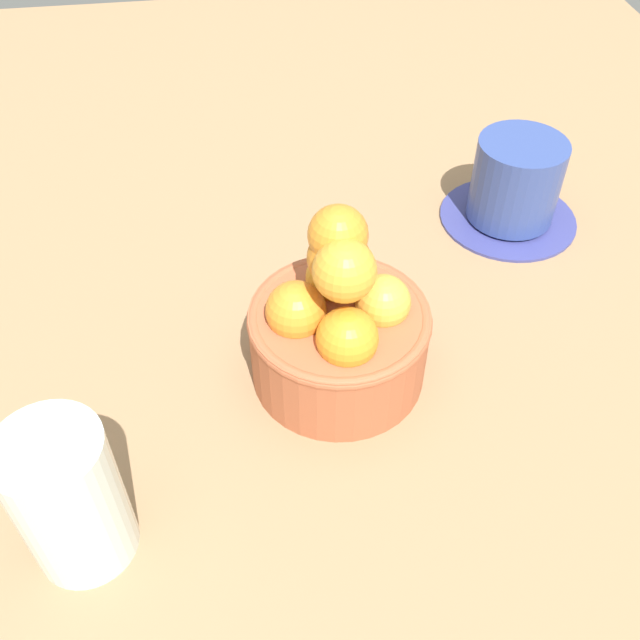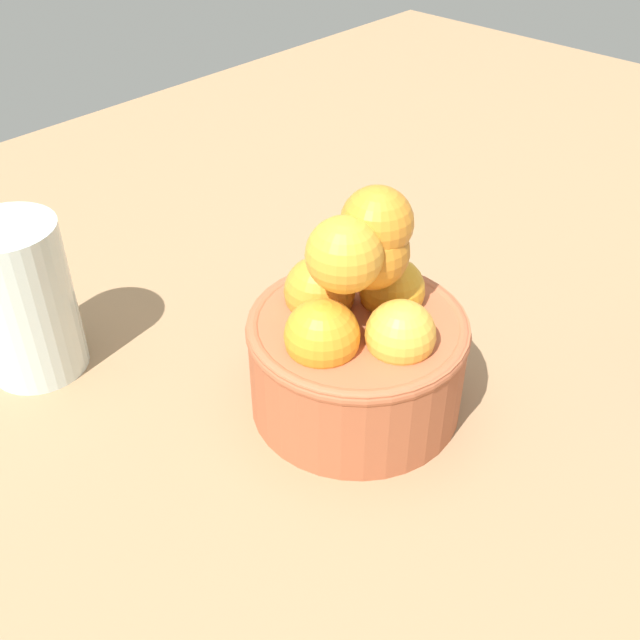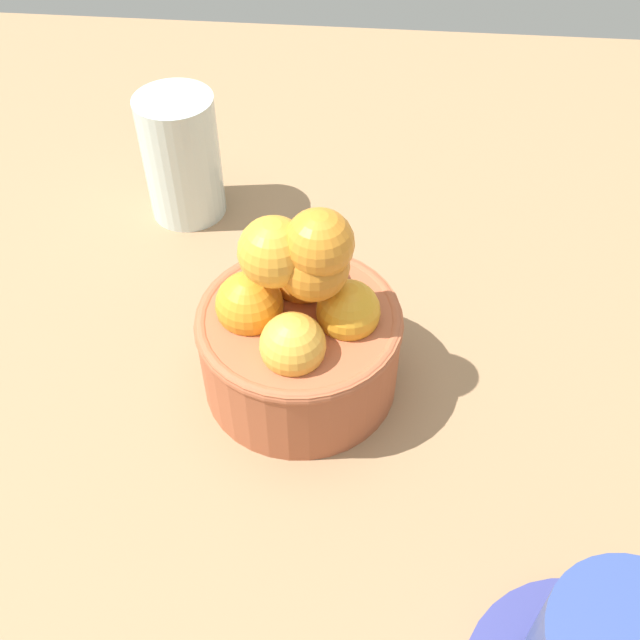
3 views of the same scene
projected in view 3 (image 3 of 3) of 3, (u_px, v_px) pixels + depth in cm
name	position (u px, v px, depth cm)	size (l,w,h in cm)	color
ground_plane	(301.00, 394.00, 53.40)	(153.26, 109.57, 3.34)	#997551
terracotta_bowl	(299.00, 329.00, 48.33)	(13.55, 13.55, 14.88)	#AD5938
water_glass	(182.00, 157.00, 61.46)	(6.44, 6.44, 10.85)	silver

